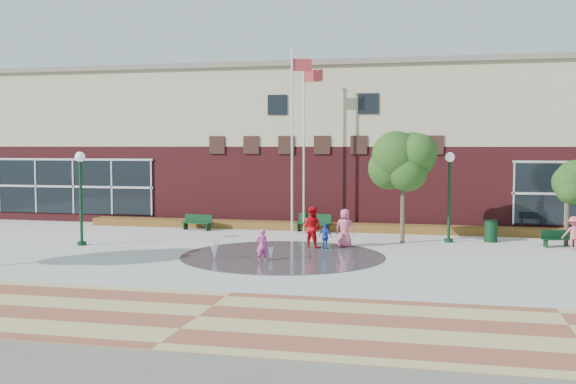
% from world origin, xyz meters
% --- Properties ---
extents(ground, '(120.00, 120.00, 0.00)m').
position_xyz_m(ground, '(0.00, 0.00, 0.00)').
color(ground, '#666056').
rests_on(ground, ground).
extents(plaza_concrete, '(46.00, 18.00, 0.01)m').
position_xyz_m(plaza_concrete, '(0.00, 4.00, 0.00)').
color(plaza_concrete, '#A8A8A0').
rests_on(plaza_concrete, ground).
extents(paver_band, '(46.00, 6.00, 0.01)m').
position_xyz_m(paver_band, '(0.00, -7.00, 0.00)').
color(paver_band, brown).
rests_on(paver_band, ground).
extents(splash_pad, '(8.40, 8.40, 0.01)m').
position_xyz_m(splash_pad, '(0.00, 3.00, 0.00)').
color(splash_pad, '#383A3D').
rests_on(splash_pad, ground).
extents(library_building, '(44.40, 10.40, 9.20)m').
position_xyz_m(library_building, '(0.00, 17.48, 4.64)').
color(library_building, '#551A1E').
rests_on(library_building, ground).
extents(flower_bed, '(26.00, 1.20, 0.40)m').
position_xyz_m(flower_bed, '(0.00, 11.60, 0.00)').
color(flower_bed, '#A72816').
rests_on(flower_bed, ground).
extents(flagpole_left, '(1.05, 0.48, 9.51)m').
position_xyz_m(flagpole_left, '(-1.12, 10.15, 5.29)').
color(flagpole_left, white).
rests_on(flagpole_left, ground).
extents(flagpole_right, '(1.11, 0.20, 9.01)m').
position_xyz_m(flagpole_right, '(-0.67, 10.99, 5.04)').
color(flagpole_right, white).
rests_on(flagpole_right, ground).
extents(lamp_left, '(0.45, 0.45, 4.28)m').
position_xyz_m(lamp_left, '(-9.65, 3.95, 2.66)').
color(lamp_left, black).
rests_on(lamp_left, ground).
extents(lamp_right, '(0.45, 0.45, 4.25)m').
position_xyz_m(lamp_right, '(6.72, 8.60, 2.64)').
color(lamp_right, black).
rests_on(lamp_right, ground).
extents(bench_left, '(1.74, 0.76, 0.85)m').
position_xyz_m(bench_left, '(-6.43, 10.28, 0.27)').
color(bench_left, black).
rests_on(bench_left, ground).
extents(bench_mid, '(2.01, 1.13, 0.98)m').
position_xyz_m(bench_mid, '(-0.17, 10.79, 0.32)').
color(bench_mid, black).
rests_on(bench_mid, ground).
extents(bench_right, '(1.59, 0.85, 0.77)m').
position_xyz_m(bench_right, '(11.54, 8.08, 0.25)').
color(bench_right, black).
rests_on(bench_right, ground).
extents(trash_can, '(0.65, 0.65, 1.07)m').
position_xyz_m(trash_can, '(8.67, 9.11, 0.54)').
color(trash_can, black).
rests_on(trash_can, ground).
extents(tree_mid, '(2.98, 2.98, 5.03)m').
position_xyz_m(tree_mid, '(4.61, 7.88, 3.66)').
color(tree_mid, '#403324').
rests_on(tree_mid, ground).
extents(tree_small_right, '(2.17, 2.17, 3.71)m').
position_xyz_m(tree_small_right, '(11.92, 8.61, 2.71)').
color(tree_small_right, '#403324').
rests_on(tree_small_right, ground).
extents(water_jet_a, '(0.41, 0.41, 0.79)m').
position_xyz_m(water_jet_a, '(-2.45, 1.51, 0.00)').
color(water_jet_a, white).
rests_on(water_jet_a, ground).
extents(water_jet_b, '(0.20, 0.20, 0.46)m').
position_xyz_m(water_jet_b, '(-0.27, 2.07, 0.00)').
color(water_jet_b, white).
rests_on(water_jet_b, ground).
extents(child_splash, '(0.57, 0.51, 1.30)m').
position_xyz_m(child_splash, '(-0.53, 1.67, 0.65)').
color(child_splash, '#D93D9B').
rests_on(child_splash, ground).
extents(adult_red, '(1.10, 0.98, 1.86)m').
position_xyz_m(adult_red, '(0.76, 5.50, 0.93)').
color(adult_red, red).
rests_on(adult_red, ground).
extents(adult_pink, '(0.90, 0.63, 1.75)m').
position_xyz_m(adult_pink, '(2.17, 5.96, 0.87)').
color(adult_pink, '#D25273').
rests_on(adult_pink, ground).
extents(child_blue, '(0.74, 0.58, 1.17)m').
position_xyz_m(child_blue, '(1.42, 5.20, 0.58)').
color(child_blue, '#2440AB').
rests_on(child_blue, ground).
extents(person_bench, '(0.97, 0.56, 1.49)m').
position_xyz_m(person_bench, '(12.00, 7.36, 0.75)').
color(person_bench, '#CB5066').
rests_on(person_bench, ground).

